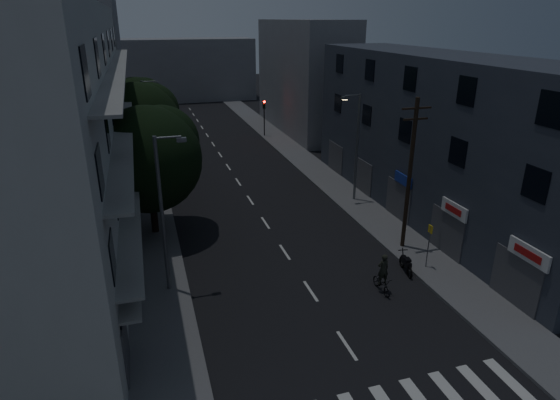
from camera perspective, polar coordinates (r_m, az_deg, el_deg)
ground at (r=40.85m, az=-5.26°, el=2.42°), size 160.00×160.00×0.00m
sidewalk_left at (r=40.14m, az=-15.80°, el=1.45°), size 3.00×90.00×0.15m
sidewalk_right at (r=42.85m, az=4.61°, el=3.46°), size 3.00×90.00×0.15m
lane_markings at (r=46.71m, az=-6.84°, el=4.80°), size 0.15×60.50×0.01m
building_left at (r=31.87m, az=-24.74°, el=8.22°), size 7.00×36.00×14.00m
building_right at (r=34.12m, az=18.80°, el=7.20°), size 6.19×28.00×11.00m
building_far_left at (r=61.33m, az=-21.66°, el=15.05°), size 6.00×20.00×16.00m
building_far_right at (r=58.68m, az=2.88°, el=14.76°), size 6.00×20.00×13.00m
building_far_end at (r=83.68m, az=-11.94°, el=15.27°), size 24.00×8.00×10.00m
tree_near at (r=30.04m, az=-15.70°, el=5.29°), size 6.64×6.64×8.19m
tree_mid at (r=40.47m, az=-16.68°, el=9.27°), size 6.74×6.74×8.29m
tree_far at (r=50.87m, az=-17.04°, el=11.01°), size 6.08×6.08×7.52m
traffic_signal_far_right at (r=55.44m, az=-1.94°, el=10.84°), size 0.28×0.37×4.10m
traffic_signal_far_left at (r=55.29m, az=-15.75°, el=10.04°), size 0.28×0.37×4.10m
street_lamp_left_near at (r=23.26m, az=-13.97°, el=-0.95°), size 1.51×0.25×8.00m
street_lamp_right at (r=35.11m, az=9.24°, el=6.92°), size 1.51×0.25×8.00m
street_lamp_left_far at (r=43.61m, az=-15.92°, el=9.18°), size 1.51×0.25×8.00m
utility_pole at (r=27.99m, az=15.56°, el=3.28°), size 1.80×0.24×9.00m
bus_stop_sign at (r=26.97m, az=17.74°, el=-4.48°), size 0.06×0.35×2.52m
motorcycle at (r=26.97m, az=15.10°, el=-7.57°), size 0.61×1.85×1.20m
cyclist at (r=24.76m, az=12.35°, el=-9.40°), size 0.63×1.69×2.13m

